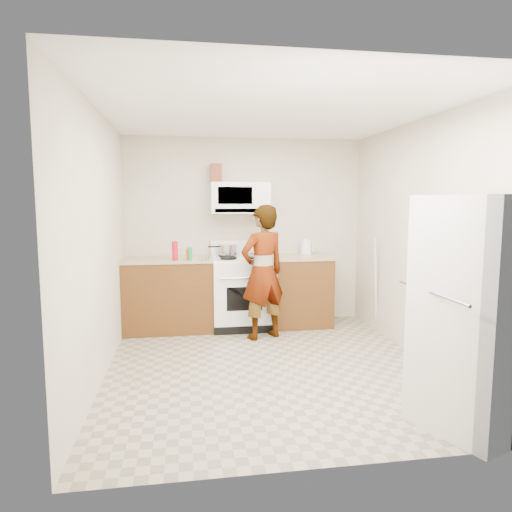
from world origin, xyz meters
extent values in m
plane|color=gray|center=(0.00, 0.00, 0.00)|extent=(3.60, 3.60, 0.00)
cube|color=beige|center=(0.00, 1.79, 1.25)|extent=(3.20, 0.02, 2.50)
cube|color=beige|center=(1.59, 0.00, 1.25)|extent=(0.02, 3.60, 2.50)
cube|color=#563914|center=(-1.04, 1.49, 0.45)|extent=(1.12, 0.62, 0.90)
cube|color=tan|center=(-1.04, 1.49, 0.92)|extent=(1.14, 0.64, 0.03)
cube|color=#563914|center=(0.68, 1.49, 0.45)|extent=(0.80, 0.62, 0.90)
cube|color=tan|center=(0.68, 1.49, 0.92)|extent=(0.82, 0.64, 0.03)
cube|color=white|center=(-0.10, 1.48, 0.45)|extent=(0.76, 0.65, 0.90)
cube|color=white|center=(-0.10, 1.48, 0.92)|extent=(0.76, 0.62, 0.03)
cube|color=white|center=(-0.10, 1.76, 1.03)|extent=(0.76, 0.08, 0.20)
cube|color=white|center=(-0.10, 1.61, 1.70)|extent=(0.76, 0.38, 0.40)
imported|color=tan|center=(0.10, 0.97, 0.81)|extent=(0.69, 0.59, 1.62)
cube|color=#BBBCB7|center=(1.25, -1.44, 0.85)|extent=(0.91, 0.91, 1.70)
cylinder|color=white|center=(0.82, 1.68, 1.02)|extent=(0.17, 0.17, 0.18)
cube|color=maroon|center=(-0.40, 1.66, 2.02)|extent=(0.15, 0.15, 0.24)
cylinder|color=#BAB9BE|center=(-0.26, 1.62, 1.02)|extent=(0.32, 0.32, 0.13)
cube|color=white|center=(0.11, 1.37, 0.96)|extent=(0.29, 0.23, 0.05)
cylinder|color=red|center=(-0.94, 1.25, 1.05)|extent=(0.09, 0.09, 0.24)
cylinder|color=orange|center=(-0.79, 1.29, 1.01)|extent=(0.05, 0.05, 0.14)
cylinder|color=#167C3A|center=(-0.76, 1.24, 1.02)|extent=(0.06, 0.06, 0.16)
cylinder|color=silver|center=(-0.55, 1.28, 0.94)|extent=(0.30, 0.30, 0.01)
cylinder|color=silver|center=(1.56, 1.01, 0.61)|extent=(0.17, 0.23, 1.20)
camera|label=1|loc=(-0.83, -4.37, 1.66)|focal=32.00mm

